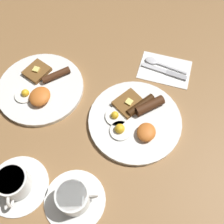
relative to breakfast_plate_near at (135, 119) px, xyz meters
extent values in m
plane|color=olive|center=(0.00, 0.00, -0.01)|extent=(3.00, 3.00, 0.00)
cylinder|color=white|center=(0.00, 0.00, 0.00)|extent=(0.29, 0.29, 0.01)
cylinder|color=white|center=(-0.06, 0.03, 0.01)|extent=(0.06, 0.06, 0.01)
sphere|color=yellow|center=(-0.05, 0.03, 0.02)|extent=(0.03, 0.03, 0.03)
cylinder|color=white|center=(-0.02, 0.06, 0.01)|extent=(0.07, 0.07, 0.01)
sphere|color=yellow|center=(-0.02, 0.06, 0.01)|extent=(0.02, 0.02, 0.02)
ellipsoid|color=orange|center=(-0.04, -0.05, 0.02)|extent=(0.06, 0.06, 0.03)
cylinder|color=#442412|center=(0.05, -0.03, 0.02)|extent=(0.09, 0.08, 0.03)
cylinder|color=#351D0B|center=(0.05, 0.00, 0.01)|extent=(0.10, 0.07, 0.02)
cube|color=brown|center=(0.04, 0.04, 0.01)|extent=(0.11, 0.10, 0.01)
cube|color=#F4E072|center=(0.04, 0.04, 0.02)|extent=(0.02, 0.02, 0.01)
cylinder|color=white|center=(0.00, 0.33, 0.00)|extent=(0.28, 0.28, 0.01)
cylinder|color=white|center=(-0.05, 0.36, 0.01)|extent=(0.06, 0.06, 0.01)
sphere|color=yellow|center=(-0.05, 0.36, 0.01)|extent=(0.02, 0.02, 0.02)
ellipsoid|color=orange|center=(-0.04, 0.30, 0.02)|extent=(0.07, 0.07, 0.03)
cylinder|color=#452513|center=(0.05, 0.30, 0.01)|extent=(0.09, 0.08, 0.02)
cube|color=brown|center=(0.05, 0.37, 0.01)|extent=(0.09, 0.09, 0.01)
cube|color=#F4E072|center=(0.05, 0.37, 0.02)|extent=(0.02, 0.02, 0.01)
cylinder|color=white|center=(-0.28, 0.07, -0.01)|extent=(0.16, 0.16, 0.01)
cylinder|color=white|center=(-0.28, 0.07, 0.03)|extent=(0.09, 0.09, 0.06)
cylinder|color=brown|center=(-0.28, 0.07, 0.06)|extent=(0.08, 0.08, 0.00)
torus|color=white|center=(-0.27, 0.03, 0.03)|extent=(0.03, 0.04, 0.04)
cylinder|color=white|center=(-0.31, 0.23, -0.01)|extent=(0.17, 0.17, 0.01)
cylinder|color=white|center=(-0.31, 0.23, 0.03)|extent=(0.08, 0.08, 0.06)
cylinder|color=brown|center=(-0.31, 0.23, 0.06)|extent=(0.07, 0.07, 0.00)
torus|color=white|center=(-0.35, 0.21, 0.03)|extent=(0.04, 0.02, 0.04)
cube|color=white|center=(0.23, -0.03, -0.01)|extent=(0.14, 0.19, 0.01)
cube|color=silver|center=(0.22, 0.01, -0.01)|extent=(0.02, 0.09, 0.00)
cube|color=#9E9EA3|center=(0.21, -0.07, -0.01)|extent=(0.02, 0.07, 0.01)
ellipsoid|color=silver|center=(0.24, 0.02, 0.00)|extent=(0.03, 0.04, 0.01)
cube|color=silver|center=(0.24, -0.05, -0.01)|extent=(0.01, 0.11, 0.00)
camera|label=1|loc=(-0.37, -0.07, 0.71)|focal=42.00mm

